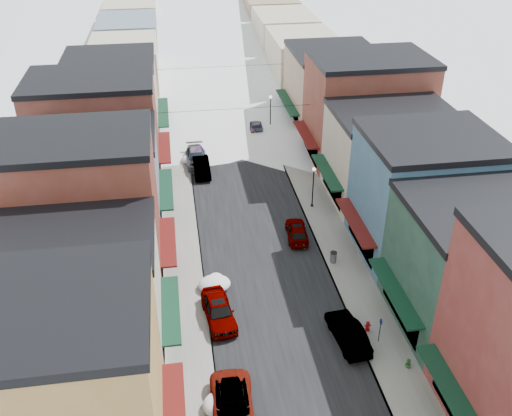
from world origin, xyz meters
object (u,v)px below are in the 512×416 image
object	(u,v)px
car_white_suv	(233,407)
car_silver_sedan	(219,310)
car_dark_hatch	(202,167)
trash_can	(333,257)
car_green_sedan	(348,332)
fire_hydrant	(368,326)
streetlamp_near	(313,182)

from	to	relation	value
car_white_suv	car_silver_sedan	world-z (taller)	car_silver_sedan
car_silver_sedan	car_dark_hatch	size ratio (longest dim) A/B	1.04
car_white_suv	trash_can	size ratio (longest dim) A/B	5.77
car_dark_hatch	car_green_sedan	bearing A→B (deg)	-74.08
car_dark_hatch	trash_can	distance (m)	20.16
car_green_sedan	car_dark_hatch	bearing A→B (deg)	-79.21
fire_hydrant	trash_can	distance (m)	8.21
fire_hydrant	trash_can	size ratio (longest dim) A/B	0.84
car_silver_sedan	trash_can	world-z (taller)	car_silver_sedan
car_white_suv	streetlamp_near	distance (m)	25.31
car_green_sedan	streetlamp_near	bearing A→B (deg)	-102.01
car_green_sedan	fire_hydrant	bearing A→B (deg)	-163.83
trash_can	fire_hydrant	bearing A→B (deg)	-88.44
car_silver_sedan	car_green_sedan	bearing A→B (deg)	-29.15
car_silver_sedan	car_dark_hatch	distance (m)	23.13
car_silver_sedan	car_green_sedan	xyz separation A→B (m)	(8.52, -3.52, -0.06)
fire_hydrant	car_white_suv	bearing A→B (deg)	-150.76
car_green_sedan	trash_can	xyz separation A→B (m)	(1.43, 8.89, -0.15)
car_white_suv	fire_hydrant	world-z (taller)	car_white_suv
car_dark_hatch	fire_hydrant	xyz separation A→B (m)	(9.77, -25.96, -0.27)
car_silver_sedan	fire_hydrant	size ratio (longest dim) A/B	6.24
car_white_suv	trash_can	world-z (taller)	car_white_suv
car_dark_hatch	streetlamp_near	world-z (taller)	streetlamp_near
car_white_suv	car_dark_hatch	distance (m)	31.66
trash_can	car_green_sedan	bearing A→B (deg)	-99.15
car_white_suv	car_silver_sedan	size ratio (longest dim) A/B	1.11
car_dark_hatch	fire_hydrant	world-z (taller)	car_dark_hatch
car_dark_hatch	car_green_sedan	size ratio (longest dim) A/B	1.00
trash_can	streetlamp_near	world-z (taller)	streetlamp_near
car_white_suv	car_green_sedan	size ratio (longest dim) A/B	1.15
car_white_suv	car_silver_sedan	bearing A→B (deg)	92.13
car_white_suv	streetlamp_near	xyz separation A→B (m)	(10.36, 23.00, 1.98)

